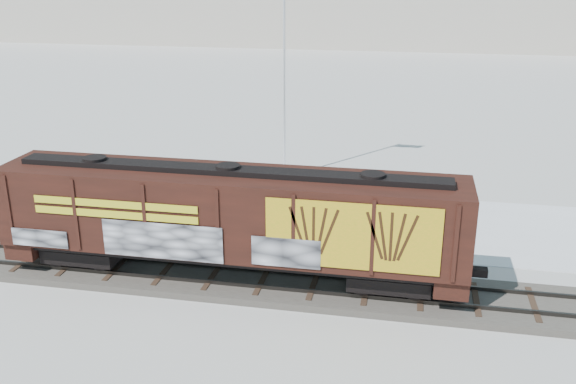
% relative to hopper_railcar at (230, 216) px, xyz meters
% --- Properties ---
extents(ground, '(500.00, 500.00, 0.00)m').
position_rel_hopper_railcar_xyz_m(ground, '(1.26, 0.01, -2.84)').
color(ground, white).
rests_on(ground, ground).
extents(rail_track, '(50.00, 3.40, 0.43)m').
position_rel_hopper_railcar_xyz_m(rail_track, '(1.26, 0.01, -2.69)').
color(rail_track, '#59544C').
rests_on(rail_track, ground).
extents(parking_strip, '(40.00, 8.00, 0.03)m').
position_rel_hopper_railcar_xyz_m(parking_strip, '(1.26, 7.51, -2.83)').
color(parking_strip, white).
rests_on(parking_strip, ground).
extents(hopper_railcar, '(17.73, 3.06, 4.31)m').
position_rel_hopper_railcar_xyz_m(hopper_railcar, '(0.00, 0.00, 0.00)').
color(hopper_railcar, black).
rests_on(hopper_railcar, rail_track).
extents(flagpole, '(2.30, 0.90, 13.30)m').
position_rel_hopper_railcar_xyz_m(flagpole, '(-0.54, 13.59, 2.21)').
color(flagpole, silver).
rests_on(flagpole, ground).
extents(car_silver, '(4.82, 3.15, 1.53)m').
position_rel_hopper_railcar_xyz_m(car_silver, '(-8.11, 6.01, -2.05)').
color(car_silver, silver).
rests_on(car_silver, parking_strip).
extents(car_white, '(4.20, 1.72, 1.35)m').
position_rel_hopper_railcar_xyz_m(car_white, '(1.20, 5.83, -2.13)').
color(car_white, silver).
rests_on(car_white, parking_strip).
extents(car_dark, '(4.71, 2.78, 1.28)m').
position_rel_hopper_railcar_xyz_m(car_dark, '(6.59, 7.92, -2.17)').
color(car_dark, black).
rests_on(car_dark, parking_strip).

